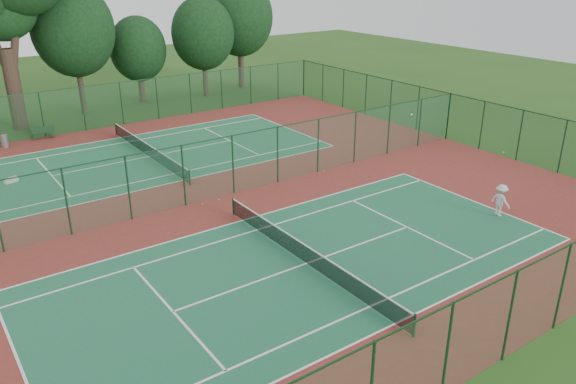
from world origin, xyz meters
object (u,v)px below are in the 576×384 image
(trash_bin, at_px, (4,141))
(player_near, at_px, (501,200))
(bench, at_px, (43,132))
(kit_bag, at_px, (11,180))

(trash_bin, bearing_deg, player_near, -55.67)
(player_near, height_order, bench, player_near)
(player_near, xyz_separation_m, bench, (-16.22, 28.32, -0.37))
(trash_bin, height_order, kit_bag, trash_bin)
(trash_bin, xyz_separation_m, bench, (2.78, 0.49, 0.07))
(bench, distance_m, kit_bag, 9.15)
(bench, bearing_deg, kit_bag, -106.68)
(player_near, relative_size, bench, 1.05)
(trash_bin, relative_size, kit_bag, 1.11)
(trash_bin, distance_m, bench, 2.83)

